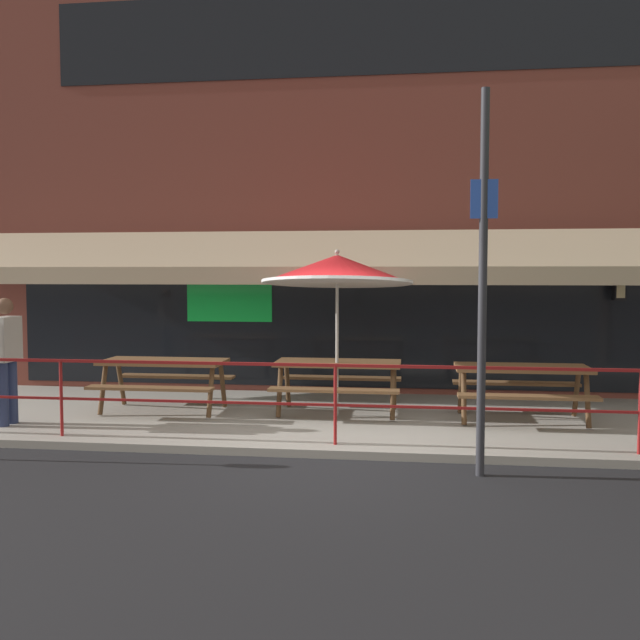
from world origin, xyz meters
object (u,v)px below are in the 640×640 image
(picnic_table_right, at_px, (522,378))
(pedestrian_walking, at_px, (6,354))
(picnic_table_left, at_px, (164,371))
(patio_umbrella_centre, at_px, (337,270))
(street_sign_pole, at_px, (483,280))
(picnic_table_centre, at_px, (338,372))

(picnic_table_right, xyz_separation_m, pedestrian_walking, (-6.89, -1.13, 0.35))
(picnic_table_left, xyz_separation_m, patio_umbrella_centre, (2.56, 0.03, 1.47))
(picnic_table_left, height_order, street_sign_pole, street_sign_pole)
(picnic_table_centre, distance_m, patio_umbrella_centre, 1.48)
(picnic_table_centre, bearing_deg, pedestrian_walking, -163.08)
(patio_umbrella_centre, bearing_deg, picnic_table_right, -1.15)
(picnic_table_left, bearing_deg, pedestrian_walking, -147.12)
(street_sign_pole, bearing_deg, patio_umbrella_centre, 125.99)
(pedestrian_walking, bearing_deg, street_sign_pole, -11.82)
(picnic_table_left, distance_m, patio_umbrella_centre, 2.95)
(picnic_table_centre, distance_m, picnic_table_right, 2.57)
(pedestrian_walking, bearing_deg, picnic_table_centre, 16.92)
(picnic_table_centre, height_order, picnic_table_right, same)
(patio_umbrella_centre, xyz_separation_m, pedestrian_walking, (-4.33, -1.18, -1.12))
(picnic_table_right, bearing_deg, patio_umbrella_centre, 178.85)
(picnic_table_left, relative_size, patio_umbrella_centre, 0.76)
(picnic_table_centre, xyz_separation_m, street_sign_pole, (1.79, -2.60, 1.37))
(picnic_table_right, bearing_deg, picnic_table_left, 179.80)
(street_sign_pole, bearing_deg, picnic_table_left, 150.81)
(patio_umbrella_centre, bearing_deg, picnic_table_left, -179.25)
(picnic_table_right, relative_size, pedestrian_walking, 1.05)
(picnic_table_left, relative_size, pedestrian_walking, 1.05)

